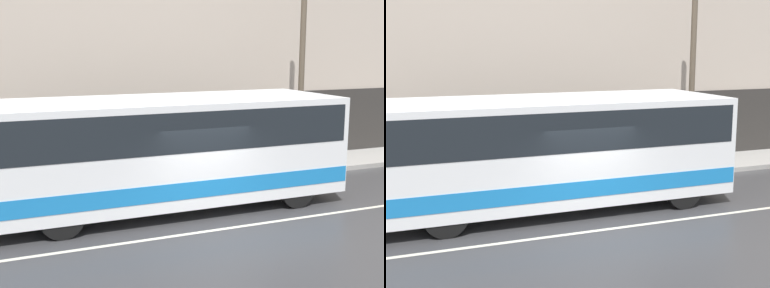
{
  "view_description": "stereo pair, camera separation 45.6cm",
  "coord_description": "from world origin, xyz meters",
  "views": [
    {
      "loc": [
        -5.56,
        -11.68,
        4.62
      ],
      "look_at": [
        0.12,
        1.95,
        1.88
      ],
      "focal_mm": 50.0,
      "sensor_mm": 36.0,
      "label": 1
    },
    {
      "loc": [
        -5.14,
        -11.85,
        4.62
      ],
      "look_at": [
        0.12,
        1.95,
        1.88
      ],
      "focal_mm": 50.0,
      "sensor_mm": 36.0,
      "label": 2
    }
  ],
  "objects": [
    {
      "name": "transit_bus",
      "position": [
        -0.78,
        1.95,
        1.83
      ],
      "size": [
        10.68,
        2.48,
        3.25
      ],
      "color": "white",
      "rests_on": "ground_plane"
    },
    {
      "name": "ground_plane",
      "position": [
        0.0,
        0.0,
        0.0
      ],
      "size": [
        60.0,
        60.0,
        0.0
      ],
      "primitive_type": "plane",
      "color": "#38383A"
    },
    {
      "name": "utility_pole_near",
      "position": [
        5.66,
        4.86,
        3.46
      ],
      "size": [
        0.21,
        0.21,
        6.57
      ],
      "color": "brown",
      "rests_on": "sidewalk"
    },
    {
      "name": "building_facade",
      "position": [
        0.0,
        6.68,
        5.43
      ],
      "size": [
        60.0,
        0.35,
        11.27
      ],
      "color": "#B7A899",
      "rests_on": "ground_plane"
    },
    {
      "name": "sidewalk",
      "position": [
        0.0,
        5.27,
        0.09
      ],
      "size": [
        60.0,
        2.54,
        0.17
      ],
      "color": "#A09E99",
      "rests_on": "ground_plane"
    },
    {
      "name": "lane_stripe",
      "position": [
        0.0,
        0.0,
        0.0
      ],
      "size": [
        54.0,
        0.14,
        0.01
      ],
      "color": "beige",
      "rests_on": "ground_plane"
    },
    {
      "name": "pedestrian_waiting",
      "position": [
        -2.27,
        4.7,
        0.96
      ],
      "size": [
        0.36,
        0.36,
        1.68
      ],
      "color": "navy",
      "rests_on": "sidewalk"
    }
  ]
}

